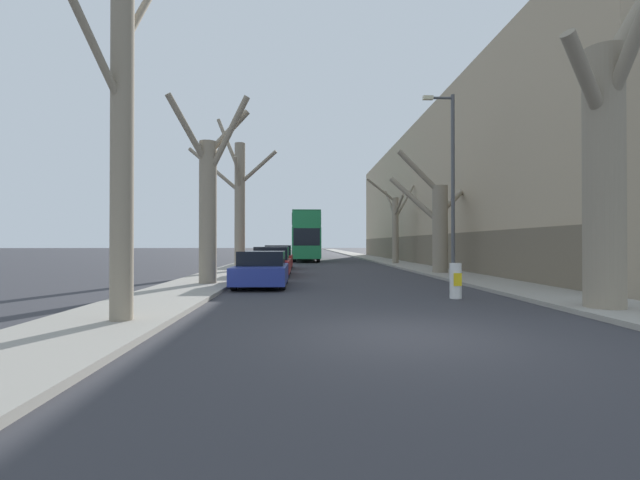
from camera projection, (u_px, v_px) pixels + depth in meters
ground_plane at (405, 335)px, 7.49m from camera, size 300.00×300.00×0.00m
sidewalk_left at (272, 255)px, 57.20m from camera, size 2.63×120.00×0.12m
sidewalk_right at (357, 255)px, 57.69m from camera, size 2.63×120.00×0.12m
building_facade_right at (469, 196)px, 35.32m from camera, size 10.08×46.60×11.07m
street_tree_left_0 at (121, 125)px, 8.38m from camera, size 1.32×2.46×7.90m
street_tree_left_1 at (209, 201)px, 16.13m from camera, size 2.92×1.85×7.08m
street_tree_left_2 at (239, 200)px, 23.89m from camera, size 5.09×2.02×8.84m
street_tree_right_0 at (607, 157)px, 9.96m from camera, size 3.72×2.45×8.84m
street_tree_right_1 at (438, 222)px, 22.26m from camera, size 4.66×2.26×6.50m
street_tree_right_2 at (395, 224)px, 32.81m from camera, size 3.97×3.61×6.55m
double_decker_bus at (306, 234)px, 40.67m from camera, size 2.44×11.62×4.42m
parked_car_0 at (262, 270)px, 16.05m from camera, size 1.90×3.96×1.32m
parked_car_1 at (272, 262)px, 21.53m from camera, size 1.86×4.51×1.45m
parked_car_2 at (278, 258)px, 27.50m from camera, size 1.80×3.99×1.50m
lamp_post at (451, 177)px, 18.64m from camera, size 1.40×0.20×8.13m
traffic_bollard at (456, 281)px, 12.54m from camera, size 0.34×0.35×1.04m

